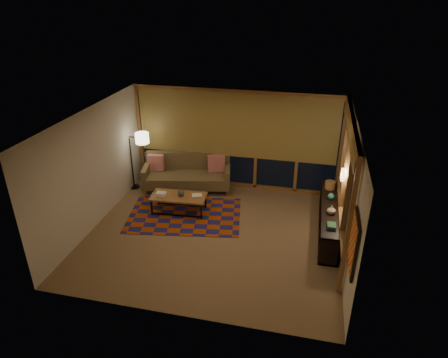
% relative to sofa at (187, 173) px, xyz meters
% --- Properties ---
extents(floor, '(5.50, 5.00, 0.01)m').
position_rel_sofa_xyz_m(floor, '(1.23, -1.97, -0.47)').
color(floor, olive).
rests_on(floor, ground).
extents(ceiling, '(5.50, 5.00, 0.01)m').
position_rel_sofa_xyz_m(ceiling, '(1.23, -1.97, 2.23)').
color(ceiling, silver).
rests_on(ceiling, walls).
extents(walls, '(5.51, 5.01, 2.70)m').
position_rel_sofa_xyz_m(walls, '(1.23, -1.97, 0.88)').
color(walls, beige).
rests_on(walls, floor).
extents(window_wall_back, '(5.30, 0.16, 2.60)m').
position_rel_sofa_xyz_m(window_wall_back, '(1.23, 0.46, 0.88)').
color(window_wall_back, olive).
rests_on(window_wall_back, walls).
extents(window_wall_right, '(0.16, 3.70, 2.60)m').
position_rel_sofa_xyz_m(window_wall_right, '(3.91, -1.37, 0.88)').
color(window_wall_right, olive).
rests_on(window_wall_right, walls).
extents(wall_art, '(0.06, 0.74, 0.94)m').
position_rel_sofa_xyz_m(wall_art, '(3.94, -3.82, 0.98)').
color(wall_art, red).
rests_on(wall_art, walls).
extents(wall_sconce, '(0.12, 0.18, 0.22)m').
position_rel_sofa_xyz_m(wall_sconce, '(3.85, -1.52, 1.08)').
color(wall_sconce, '#FEEECE').
rests_on(wall_sconce, walls).
extents(sofa, '(2.43, 1.38, 0.94)m').
position_rel_sofa_xyz_m(sofa, '(0.00, 0.00, 0.00)').
color(sofa, brown).
rests_on(sofa, floor).
extents(pillow_left, '(0.45, 0.19, 0.44)m').
position_rel_sofa_xyz_m(pillow_left, '(-0.88, -0.01, 0.22)').
color(pillow_left, red).
rests_on(pillow_left, sofa).
extents(pillow_right, '(0.48, 0.31, 0.46)m').
position_rel_sofa_xyz_m(pillow_right, '(0.74, 0.29, 0.23)').
color(pillow_right, red).
rests_on(pillow_right, sofa).
extents(area_rug, '(2.93, 2.20, 0.01)m').
position_rel_sofa_xyz_m(area_rug, '(0.35, -1.35, -0.46)').
color(area_rug, '#A03B0A').
rests_on(area_rug, floor).
extents(coffee_table, '(1.37, 0.71, 0.44)m').
position_rel_sofa_xyz_m(coffee_table, '(0.17, -1.21, -0.25)').
color(coffee_table, olive).
rests_on(coffee_table, floor).
extents(book_stack_a, '(0.25, 0.21, 0.07)m').
position_rel_sofa_xyz_m(book_stack_a, '(-0.25, -1.28, 0.01)').
color(book_stack_a, white).
rests_on(book_stack_a, coffee_table).
extents(book_stack_b, '(0.30, 0.27, 0.05)m').
position_rel_sofa_xyz_m(book_stack_b, '(0.61, -1.14, 0.00)').
color(book_stack_b, white).
rests_on(book_stack_b, coffee_table).
extents(ceramic_pot, '(0.20, 0.20, 0.17)m').
position_rel_sofa_xyz_m(ceramic_pot, '(0.23, -1.19, 0.06)').
color(ceramic_pot, black).
rests_on(ceramic_pot, coffee_table).
extents(floor_lamp, '(0.56, 0.38, 1.62)m').
position_rel_sofa_xyz_m(floor_lamp, '(-1.47, -0.23, 0.34)').
color(floor_lamp, black).
rests_on(floor_lamp, floor).
extents(bookshelf, '(0.40, 2.60, 0.65)m').
position_rel_sofa_xyz_m(bookshelf, '(3.72, -1.26, -0.14)').
color(bookshelf, black).
rests_on(bookshelf, floor).
extents(basket, '(0.27, 0.27, 0.18)m').
position_rel_sofa_xyz_m(basket, '(3.70, -0.41, 0.27)').
color(basket, '#A7743A').
rests_on(basket, bookshelf).
extents(teal_bowl, '(0.16, 0.16, 0.15)m').
position_rel_sofa_xyz_m(teal_bowl, '(3.72, -0.95, 0.26)').
color(teal_bowl, '#2B8373').
rests_on(teal_bowl, bookshelf).
extents(vase, '(0.21, 0.21, 0.19)m').
position_rel_sofa_xyz_m(vase, '(3.72, -1.60, 0.28)').
color(vase, tan).
rests_on(vase, bookshelf).
extents(shelf_book_stack, '(0.22, 0.28, 0.08)m').
position_rel_sofa_xyz_m(shelf_book_stack, '(3.72, -2.15, 0.22)').
color(shelf_book_stack, white).
rests_on(shelf_book_stack, bookshelf).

